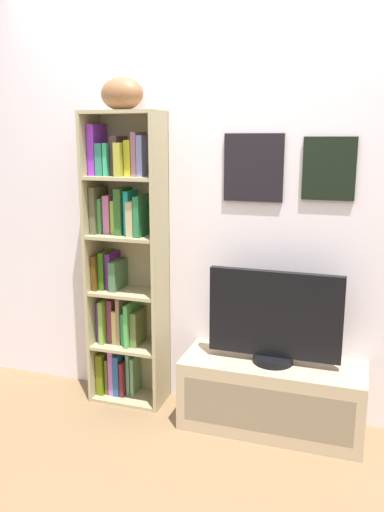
{
  "coord_description": "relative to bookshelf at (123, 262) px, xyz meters",
  "views": [
    {
      "loc": [
        0.88,
        -1.8,
        1.61
      ],
      "look_at": [
        -0.01,
        0.85,
        0.98
      ],
      "focal_mm": 36.96,
      "sensor_mm": 36.0,
      "label": 1
    }
  ],
  "objects": [
    {
      "name": "football",
      "position": [
        0.04,
        -0.03,
        0.97
      ],
      "size": [
        0.31,
        0.25,
        0.18
      ],
      "primitive_type": "ellipsoid",
      "rotation": [
        0.0,
        0.0,
        -0.27
      ],
      "color": "brown",
      "rests_on": "bookshelf"
    },
    {
      "name": "back_wall",
      "position": [
        0.5,
        0.13,
        0.35
      ],
      "size": [
        4.8,
        0.08,
        2.44
      ],
      "color": "silver",
      "rests_on": "ground"
    },
    {
      "name": "television",
      "position": [
        0.94,
        -0.09,
        -0.22
      ],
      "size": [
        0.72,
        0.22,
        0.52
      ],
      "color": "black",
      "rests_on": "tv_stand"
    },
    {
      "name": "tv_stand",
      "position": [
        0.94,
        -0.1,
        -0.68
      ],
      "size": [
        1.01,
        0.38,
        0.4
      ],
      "color": "tan",
      "rests_on": "ground"
    },
    {
      "name": "bookshelf",
      "position": [
        0.0,
        0.0,
        0.0
      ],
      "size": [
        0.46,
        0.25,
        1.76
      ],
      "color": "tan",
      "rests_on": "ground"
    }
  ]
}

